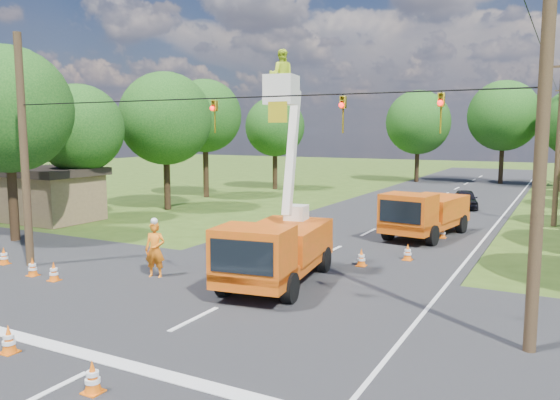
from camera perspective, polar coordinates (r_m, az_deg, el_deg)
The scene contains 29 objects.
ground at distance 33.65m, azimuth 11.97°, elevation -2.02°, with size 140.00×140.00×0.00m, color #304C16.
road_main at distance 33.65m, azimuth 11.97°, elevation -2.02°, with size 12.00×100.00×0.06m, color black.
road_cross at distance 17.49m, azimuth -4.94°, elevation -10.48°, with size 56.00×10.00×0.07m, color black.
stop_bar at distance 13.70m, azimuth -17.33°, elevation -15.93°, with size 9.00×0.45×0.02m, color silver.
edge_line at distance 32.58m, azimuth 21.48°, elevation -2.66°, with size 0.12×90.00×0.02m, color silver.
bucket_truck at distance 18.83m, azimuth -0.37°, elevation -3.84°, with size 3.25×6.61×8.06m.
second_truck at distance 28.21m, azimuth 14.87°, elevation -1.32°, with size 3.32×6.64×2.38m.
ground_worker at distance 20.36m, azimuth -12.93°, elevation -5.10°, with size 0.75×0.49×2.06m, color orange.
distant_car at distance 39.76m, azimuth 18.79°, elevation 0.09°, with size 1.52×3.77×1.28m, color black.
traffic_cone_0 at distance 14.93m, azimuth -26.48°, elevation -12.93°, with size 0.38×0.38×0.71m.
traffic_cone_1 at distance 12.21m, azimuth -19.00°, elevation -17.11°, with size 0.38×0.38×0.71m.
traffic_cone_2 at distance 21.80m, azimuth 8.50°, elevation -5.99°, with size 0.38×0.38×0.71m.
traffic_cone_3 at distance 23.14m, azimuth 13.20°, elevation -5.33°, with size 0.38×0.38×0.71m.
traffic_cone_4 at distance 21.08m, azimuth -22.56°, elevation -6.93°, with size 0.38×0.38×0.71m.
traffic_cone_5 at distance 22.08m, azimuth -24.45°, elevation -6.40°, with size 0.38×0.38×0.71m.
traffic_cone_6 at distance 24.45m, azimuth -26.89°, elevation -5.25°, with size 0.38×0.38×0.71m.
traffic_cone_7 at distance 28.25m, azimuth 16.60°, elevation -3.18°, with size 0.38×0.38×0.71m.
pole_right_near at distance 13.97m, azimuth 25.68°, elevation 5.68°, with size 1.80×0.30×10.00m.
pole_right_mid at distance 33.96m, azimuth 27.16°, elevation 6.09°, with size 1.80×0.30×10.00m.
pole_left at distance 23.27m, azimuth -25.18°, elevation 4.54°, with size 0.30×0.30×9.00m.
signal_span at distance 15.56m, azimuth 1.79°, elevation 9.31°, with size 18.00×0.29×1.07m.
shed at distance 35.07m, azimuth -22.84°, elevation 0.61°, with size 5.50×4.50×3.15m.
tree_left_b at distance 29.08m, azimuth -26.59°, elevation 8.43°, with size 6.00×6.00×9.32m.
tree_left_c at distance 34.39m, azimuth -20.27°, elevation 6.99°, with size 5.20×5.20×8.06m.
tree_left_d at distance 37.68m, azimuth -11.89°, elevation 8.31°, with size 6.20×6.20×9.24m.
tree_left_e at distance 44.33m, azimuth -7.84°, elevation 8.68°, with size 5.80×5.80×9.41m.
tree_left_f at distance 50.03m, azimuth -0.53°, elevation 7.65°, with size 5.40×5.40×8.40m.
tree_far_a at distance 58.68m, azimuth 14.24°, elevation 7.86°, with size 6.60×6.60×9.50m.
tree_far_b at distance 59.29m, azimuth 22.33°, elevation 8.14°, with size 7.00×7.00×10.32m.
Camera 1 is at (9.10, -11.96, 5.31)m, focal length 35.00 mm.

